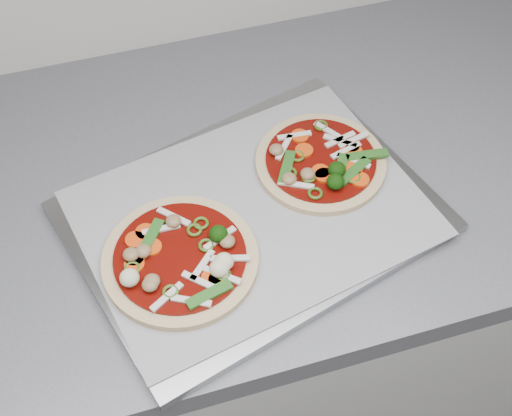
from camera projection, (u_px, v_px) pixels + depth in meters
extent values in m
cube|color=silver|center=(416.00, 285.00, 1.43)|extent=(3.60, 0.60, 0.86)
cube|color=slate|center=(469.00, 129.00, 1.07)|extent=(3.60, 0.60, 0.04)
cube|color=gray|center=(252.00, 217.00, 0.93)|extent=(0.52, 0.44, 0.01)
cube|color=#9F9FA4|center=(252.00, 213.00, 0.93)|extent=(0.49, 0.40, 0.00)
cylinder|color=tan|center=(180.00, 260.00, 0.88)|extent=(0.25, 0.25, 0.01)
cylinder|color=#5E0C00|center=(180.00, 256.00, 0.87)|extent=(0.21, 0.21, 0.00)
cube|color=silver|center=(167.00, 297.00, 0.83)|extent=(0.05, 0.03, 0.00)
cube|color=#326A23|center=(151.00, 238.00, 0.88)|extent=(0.05, 0.06, 0.00)
torus|color=#3A5315|center=(201.00, 223.00, 0.90)|extent=(0.02, 0.02, 0.00)
cube|color=silver|center=(202.00, 265.00, 0.86)|extent=(0.04, 0.04, 0.00)
ellipsoid|color=#8A6747|center=(227.00, 241.00, 0.87)|extent=(0.03, 0.03, 0.01)
ellipsoid|color=beige|center=(224.00, 262.00, 0.85)|extent=(0.03, 0.03, 0.02)
ellipsoid|color=#8A6747|center=(143.00, 251.00, 0.87)|extent=(0.02, 0.02, 0.01)
torus|color=#3A5315|center=(171.00, 292.00, 0.83)|extent=(0.03, 0.03, 0.00)
cube|color=silver|center=(174.00, 217.00, 0.90)|extent=(0.04, 0.04, 0.00)
ellipsoid|color=beige|center=(130.00, 278.00, 0.84)|extent=(0.03, 0.03, 0.02)
ellipsoid|color=beige|center=(219.00, 268.00, 0.85)|extent=(0.02, 0.02, 0.02)
torus|color=#3A5315|center=(132.00, 268.00, 0.85)|extent=(0.03, 0.03, 0.00)
cylinder|color=orange|center=(135.00, 240.00, 0.88)|extent=(0.03, 0.03, 0.00)
cube|color=silver|center=(220.00, 238.00, 0.88)|extent=(0.05, 0.03, 0.00)
cylinder|color=orange|center=(135.00, 258.00, 0.86)|extent=(0.03, 0.03, 0.00)
ellipsoid|color=#8A6747|center=(150.00, 285.00, 0.84)|extent=(0.03, 0.03, 0.01)
ellipsoid|color=#143A09|center=(218.00, 234.00, 0.88)|extent=(0.03, 0.03, 0.02)
cylinder|color=orange|center=(219.00, 280.00, 0.85)|extent=(0.03, 0.03, 0.00)
ellipsoid|color=#8A6747|center=(131.00, 254.00, 0.86)|extent=(0.03, 0.03, 0.01)
cube|color=silver|center=(161.00, 229.00, 0.89)|extent=(0.05, 0.01, 0.00)
cylinder|color=orange|center=(212.00, 278.00, 0.85)|extent=(0.03, 0.03, 0.00)
cube|color=silver|center=(200.00, 281.00, 0.84)|extent=(0.04, 0.04, 0.00)
cylinder|color=orange|center=(152.00, 247.00, 0.87)|extent=(0.03, 0.03, 0.00)
cube|color=silver|center=(230.00, 258.00, 0.86)|extent=(0.05, 0.02, 0.00)
cube|color=silver|center=(222.00, 275.00, 0.85)|extent=(0.04, 0.04, 0.00)
torus|color=#3A5315|center=(223.00, 274.00, 0.85)|extent=(0.03, 0.03, 0.00)
cylinder|color=orange|center=(145.00, 232.00, 0.89)|extent=(0.03, 0.03, 0.00)
cylinder|color=orange|center=(134.00, 264.00, 0.86)|extent=(0.03, 0.03, 0.00)
ellipsoid|color=#8A6747|center=(173.00, 221.00, 0.89)|extent=(0.02, 0.02, 0.01)
ellipsoid|color=#8A6747|center=(152.00, 281.00, 0.84)|extent=(0.03, 0.03, 0.01)
torus|color=#3A5315|center=(206.00, 245.00, 0.88)|extent=(0.02, 0.02, 0.00)
cube|color=#326A23|center=(209.00, 294.00, 0.83)|extent=(0.06, 0.03, 0.00)
cube|color=silver|center=(191.00, 301.00, 0.83)|extent=(0.05, 0.03, 0.00)
torus|color=#3A5315|center=(194.00, 230.00, 0.89)|extent=(0.02, 0.02, 0.00)
cylinder|color=tan|center=(321.00, 163.00, 0.97)|extent=(0.20, 0.20, 0.01)
cylinder|color=#5E0C00|center=(321.00, 159.00, 0.97)|extent=(0.17, 0.17, 0.00)
torus|color=#3A5315|center=(290.00, 173.00, 0.95)|extent=(0.02, 0.02, 0.00)
ellipsoid|color=#143A09|center=(336.00, 182.00, 0.93)|extent=(0.03, 0.03, 0.02)
torus|color=#3A5315|center=(321.00, 126.00, 1.00)|extent=(0.03, 0.03, 0.00)
torus|color=#3A5315|center=(315.00, 193.00, 0.93)|extent=(0.03, 0.03, 0.00)
cylinder|color=orange|center=(300.00, 136.00, 0.99)|extent=(0.03, 0.03, 0.00)
cylinder|color=orange|center=(360.00, 180.00, 0.94)|extent=(0.03, 0.03, 0.00)
torus|color=#3A5315|center=(354.00, 178.00, 0.94)|extent=(0.02, 0.02, 0.00)
cube|color=silver|center=(354.00, 161.00, 0.96)|extent=(0.04, 0.04, 0.00)
cube|color=silver|center=(346.00, 150.00, 0.97)|extent=(0.05, 0.02, 0.00)
cube|color=silver|center=(340.00, 140.00, 0.98)|extent=(0.05, 0.02, 0.00)
ellipsoid|color=#8A6747|center=(289.00, 179.00, 0.94)|extent=(0.03, 0.03, 0.01)
cube|color=silver|center=(354.00, 140.00, 0.98)|extent=(0.05, 0.02, 0.00)
ellipsoid|color=#143A09|center=(337.00, 170.00, 0.94)|extent=(0.03, 0.03, 0.02)
cylinder|color=orange|center=(304.00, 151.00, 0.97)|extent=(0.03, 0.03, 0.00)
cylinder|color=orange|center=(324.00, 176.00, 0.95)|extent=(0.03, 0.03, 0.00)
ellipsoid|color=#8A6747|center=(308.00, 174.00, 0.94)|extent=(0.03, 0.03, 0.01)
cube|color=#326A23|center=(287.00, 167.00, 0.95)|extent=(0.04, 0.06, 0.00)
cube|color=#326A23|center=(354.00, 171.00, 0.95)|extent=(0.06, 0.04, 0.00)
cylinder|color=orange|center=(353.00, 151.00, 0.97)|extent=(0.04, 0.04, 0.00)
cube|color=silver|center=(340.00, 141.00, 0.98)|extent=(0.04, 0.04, 0.00)
cube|color=silver|center=(284.00, 147.00, 0.98)|extent=(0.04, 0.04, 0.00)
cube|color=silver|center=(329.00, 131.00, 0.99)|extent=(0.03, 0.04, 0.00)
cube|color=silver|center=(294.00, 136.00, 0.99)|extent=(0.05, 0.01, 0.00)
cylinder|color=orange|center=(321.00, 172.00, 0.95)|extent=(0.03, 0.03, 0.00)
torus|color=#3A5315|center=(308.00, 177.00, 0.94)|extent=(0.03, 0.03, 0.00)
cylinder|color=orange|center=(354.00, 169.00, 0.95)|extent=(0.03, 0.03, 0.00)
ellipsoid|color=#8A6747|center=(276.00, 150.00, 0.97)|extent=(0.03, 0.03, 0.01)
cube|color=silver|center=(296.00, 185.00, 0.94)|extent=(0.05, 0.03, 0.00)
torus|color=#3A5315|center=(297.00, 156.00, 0.97)|extent=(0.03, 0.03, 0.00)
cube|color=#326A23|center=(367.00, 155.00, 0.97)|extent=(0.06, 0.02, 0.00)
cylinder|color=orange|center=(351.00, 146.00, 0.98)|extent=(0.03, 0.03, 0.00)
cube|color=#326A23|center=(340.00, 170.00, 0.95)|extent=(0.04, 0.06, 0.00)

